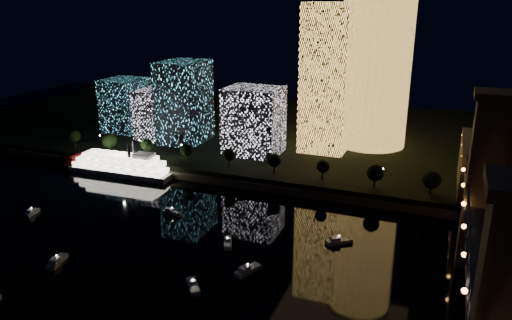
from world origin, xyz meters
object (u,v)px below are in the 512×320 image
Objects in this scene: tower_rectangular at (327,79)px; riverboat at (117,165)px; tower_cylindrical at (376,59)px; truss_bridge at (492,302)px.

riverboat is at bearing -146.43° from tower_rectangular.
tower_cylindrical reaches higher than truss_bridge.
tower_cylindrical is 0.30× the size of truss_bridge.
tower_rectangular reaches higher than truss_bridge.
truss_bridge is 5.22× the size of riverboat.
tower_rectangular is 141.86m from truss_bridge.
tower_rectangular is at bearing 117.40° from truss_bridge.
tower_cylindrical is at bearing 107.99° from truss_bridge.
tower_cylindrical is 1.59× the size of riverboat.
truss_bridge is (64.53, -124.46, -21.69)m from tower_rectangular.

